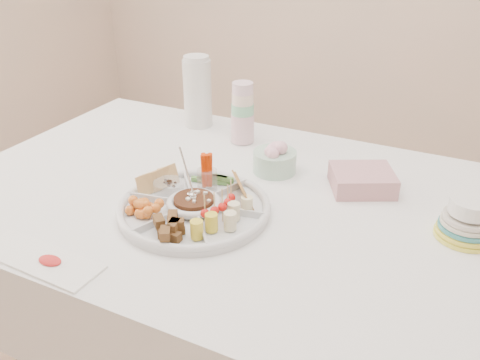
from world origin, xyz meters
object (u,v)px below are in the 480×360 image
at_px(dining_table, 225,299).
at_px(party_tray, 194,206).
at_px(plate_stack, 468,221).
at_px(thermos, 198,91).

bearing_deg(dining_table, party_tray, -96.27).
height_order(party_tray, plate_stack, plate_stack).
xyz_separation_m(thermos, plate_stack, (0.92, -0.34, -0.08)).
relative_size(dining_table, plate_stack, 10.95).
bearing_deg(plate_stack, party_tray, -163.10).
xyz_separation_m(dining_table, party_tray, (-0.01, -0.13, 0.40)).
bearing_deg(thermos, dining_table, -52.02).
relative_size(dining_table, party_tray, 4.00).
relative_size(party_tray, plate_stack, 2.74).
height_order(party_tray, thermos, thermos).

